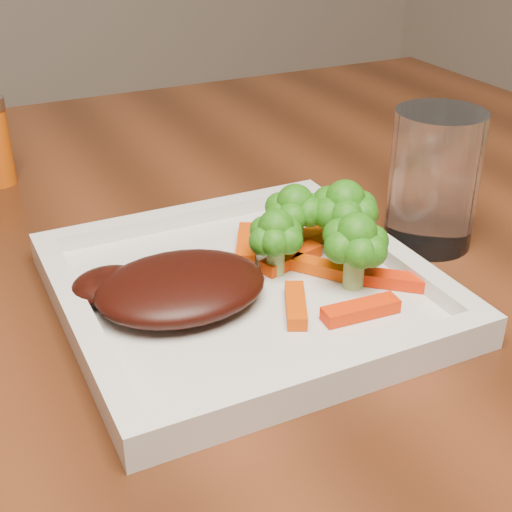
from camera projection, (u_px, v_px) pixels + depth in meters
name	position (u px, v px, depth m)	size (l,w,h in m)	color
plate	(244.00, 294.00, 0.55)	(0.27, 0.27, 0.01)	silver
steak	(181.00, 287.00, 0.52)	(0.13, 0.10, 0.03)	black
broccoli_0	(295.00, 214.00, 0.58)	(0.06, 0.06, 0.07)	#136711
broccoli_1	(344.00, 219.00, 0.58)	(0.06, 0.06, 0.06)	#136E12
broccoli_2	(355.00, 252.00, 0.53)	(0.06, 0.06, 0.06)	#155E0F
broccoli_3	(276.00, 238.00, 0.55)	(0.05, 0.05, 0.06)	#336911
carrot_0	(361.00, 310.00, 0.51)	(0.06, 0.02, 0.01)	red
carrot_1	(391.00, 280.00, 0.54)	(0.06, 0.01, 0.01)	red
carrot_2	(296.00, 305.00, 0.51)	(0.05, 0.01, 0.01)	#CB3E03
carrot_3	(328.00, 232.00, 0.62)	(0.06, 0.02, 0.01)	#DF5E03
carrot_4	(247.00, 243.00, 0.60)	(0.06, 0.02, 0.01)	#D43F03
carrot_5	(324.00, 268.00, 0.56)	(0.05, 0.01, 0.01)	#DC4503
carrot_6	(291.00, 258.00, 0.57)	(0.06, 0.02, 0.01)	red
drinking_glass	(434.00, 179.00, 0.61)	(0.08, 0.08, 0.12)	white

